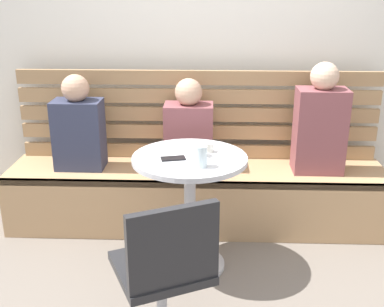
# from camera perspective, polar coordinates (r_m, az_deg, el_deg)

# --- Properties ---
(back_wall) EXTENTS (5.20, 0.10, 2.90)m
(back_wall) POSITION_cam_1_polar(r_m,az_deg,el_deg) (3.65, 0.81, 15.75)
(back_wall) COLOR white
(back_wall) RESTS_ON ground
(booth_bench) EXTENTS (2.70, 0.52, 0.44)m
(booth_bench) POSITION_cam_1_polar(r_m,az_deg,el_deg) (3.52, 0.54, -5.14)
(booth_bench) COLOR tan
(booth_bench) RESTS_ON ground
(booth_backrest) EXTENTS (2.65, 0.04, 0.66)m
(booth_backrest) POSITION_cam_1_polar(r_m,az_deg,el_deg) (3.56, 0.68, 4.65)
(booth_backrest) COLOR #A68157
(booth_backrest) RESTS_ON booth_bench
(cafe_table) EXTENTS (0.68, 0.68, 0.74)m
(cafe_table) POSITION_cam_1_polar(r_m,az_deg,el_deg) (2.89, -0.27, -4.47)
(cafe_table) COLOR #ADADB2
(cafe_table) RESTS_ON ground
(white_chair) EXTENTS (0.53, 0.53, 0.85)m
(white_chair) POSITION_cam_1_polar(r_m,az_deg,el_deg) (2.22, -3.14, -14.32)
(white_chair) COLOR #ADADB2
(white_chair) RESTS_ON ground
(person_adult) EXTENTS (0.34, 0.22, 0.77)m
(person_adult) POSITION_cam_1_polar(r_m,az_deg,el_deg) (3.41, 14.98, 3.43)
(person_adult) COLOR brown
(person_adult) RESTS_ON booth_bench
(person_child_left) EXTENTS (0.34, 0.22, 0.67)m
(person_child_left) POSITION_cam_1_polar(r_m,az_deg,el_deg) (3.47, -13.33, 3.04)
(person_child_left) COLOR #333851
(person_child_left) RESTS_ON booth_bench
(person_child_middle) EXTENTS (0.34, 0.22, 0.64)m
(person_child_middle) POSITION_cam_1_polar(r_m,az_deg,el_deg) (3.38, -0.40, 2.91)
(person_child_middle) COLOR brown
(person_child_middle) RESTS_ON booth_bench
(cup_ceramic_white) EXTENTS (0.08, 0.08, 0.07)m
(cup_ceramic_white) POSITION_cam_1_polar(r_m,az_deg,el_deg) (2.81, 0.95, 0.39)
(cup_ceramic_white) COLOR white
(cup_ceramic_white) RESTS_ON cafe_table
(cup_glass_tall) EXTENTS (0.07, 0.07, 0.12)m
(cup_glass_tall) POSITION_cam_1_polar(r_m,az_deg,el_deg) (2.63, 1.06, -0.34)
(cup_glass_tall) COLOR silver
(cup_glass_tall) RESTS_ON cafe_table
(cup_espresso_small) EXTENTS (0.06, 0.06, 0.05)m
(cup_espresso_small) POSITION_cam_1_polar(r_m,az_deg,el_deg) (2.88, 2.01, 0.73)
(cup_espresso_small) COLOR silver
(cup_espresso_small) RESTS_ON cafe_table
(plate_small) EXTENTS (0.17, 0.17, 0.01)m
(plate_small) POSITION_cam_1_polar(r_m,az_deg,el_deg) (2.90, -1.22, 0.48)
(plate_small) COLOR white
(plate_small) RESTS_ON cafe_table
(phone_on_table) EXTENTS (0.15, 0.10, 0.01)m
(phone_on_table) POSITION_cam_1_polar(r_m,az_deg,el_deg) (2.77, -2.26, -0.59)
(phone_on_table) COLOR black
(phone_on_table) RESTS_ON cafe_table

